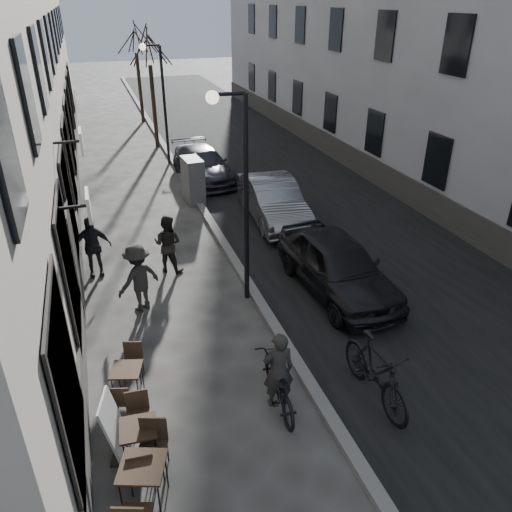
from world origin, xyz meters
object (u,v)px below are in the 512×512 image
bistro_set_b (140,440)px  pedestrian_near (168,244)px  bistro_set_c (128,380)px  pedestrian_far (92,247)px  streetlamp_near (239,179)px  bistro_set_a (144,480)px  tree_far (135,38)px  car_mid (273,200)px  moped (376,371)px  bicycle (278,383)px  car_near (337,265)px  streetlamp_far (159,92)px  car_far (203,165)px  sign_board (116,431)px  pedestrian_mid (139,278)px  tree_near (149,48)px  utility_cabinet (193,180)px

bistro_set_b → pedestrian_near: 6.43m
bistro_set_b → bistro_set_c: bearing=96.2°
pedestrian_far → streetlamp_near: bearing=-35.6°
pedestrian_near → bistro_set_a: bearing=109.9°
tree_far → bistro_set_b: 25.76m
car_mid → moped: 8.68m
streetlamp_near → bistro_set_b: (-2.95, -4.23, -2.73)m
bicycle → car_near: car_near is taller
streetlamp_far → bistro_set_c: bearing=-101.5°
pedestrian_near → car_far: 7.75m
sign_board → pedestrian_mid: 4.37m
car_far → bicycle: bearing=-101.5°
tree_far → pedestrian_near: bearing=-94.6°
streetlamp_near → bistro_set_a: (-2.98, -5.06, -2.68)m
bistro_set_b → tree_near: bearing=85.2°
bistro_set_a → car_near: (5.42, 4.65, 0.26)m
tree_far → bistro_set_c: size_ratio=4.11×
bicycle → pedestrian_mid: (-2.04, 4.03, 0.38)m
utility_cabinet → car_mid: bearing=-53.7°
bistro_set_c → pedestrian_near: bearing=88.1°
utility_cabinet → car_far: utility_cabinet is taller
streetlamp_far → tree_far: size_ratio=0.89×
car_mid → car_far: car_mid is taller
utility_cabinet → car_mid: 3.34m
car_near → car_far: car_near is taller
bistro_set_b → car_near: (5.39, 3.82, 0.31)m
pedestrian_mid → pedestrian_far: 2.30m
bistro_set_c → pedestrian_far: (-0.41, 5.07, 0.45)m
streetlamp_far → car_mid: 8.33m
utility_cabinet → streetlamp_near: bearing=-97.2°
pedestrian_near → pedestrian_far: size_ratio=0.96×
utility_cabinet → tree_far: bearing=85.9°
tree_far → bicycle: bearing=-91.1°
streetlamp_near → streetlamp_far: same height
tree_near → moped: bearing=-86.1°
tree_far → bistro_set_b: size_ratio=3.92×
tree_far → sign_board: size_ratio=4.89×
bistro_set_a → pedestrian_near: pedestrian_near is taller
streetlamp_far → car_near: 12.88m
pedestrian_near → car_far: pedestrian_near is taller
streetlamp_near → bistro_set_c: (-3.00, -2.69, -2.75)m
streetlamp_near → tree_near: bearing=89.7°
bicycle → car_far: size_ratio=0.42×
streetlamp_near → utility_cabinet: size_ratio=3.11×
bistro_set_a → sign_board: size_ratio=1.41×
streetlamp_far → pedestrian_mid: 12.17m
bistro_set_c → utility_cabinet: bearing=87.6°
tree_near → bicycle: 19.20m
car_mid → moped: (-1.10, -8.61, -0.07)m
tree_near → pedestrian_mid: tree_near is taller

